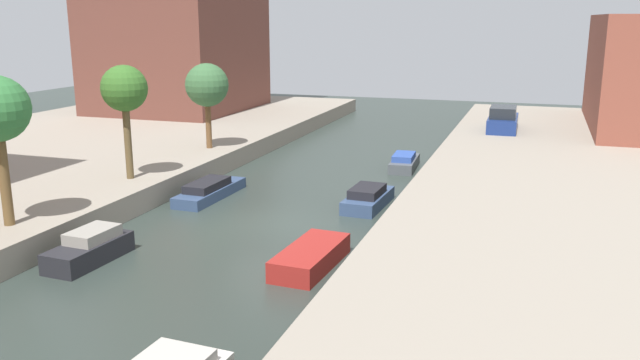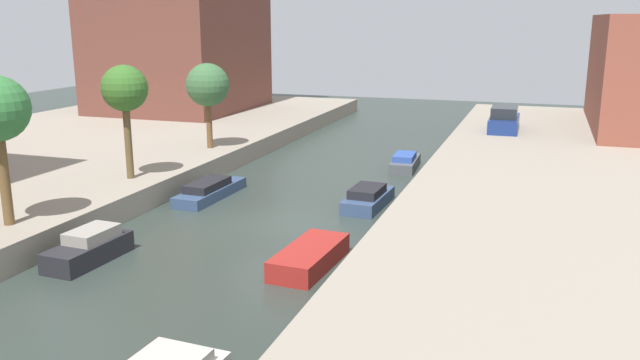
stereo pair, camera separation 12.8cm
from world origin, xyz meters
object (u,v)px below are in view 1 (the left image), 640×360
object	(u,v)px
parked_car	(503,120)
moored_boat_right_2	(311,257)
street_tree_2	(124,90)
moored_boat_right_3	(368,198)
street_tree_3	(207,86)
moored_boat_left_3	(210,190)
moored_boat_right_4	(404,162)
moored_boat_left_2	(90,249)

from	to	relation	value
parked_car	moored_boat_right_2	size ratio (longest dim) A/B	1.20
street_tree_2	moored_boat_right_3	distance (m)	11.17
street_tree_3	moored_boat_right_3	size ratio (longest dim) A/B	1.28
moored_boat_right_2	moored_boat_left_3	bearing A→B (deg)	137.44
moored_boat_right_2	moored_boat_right_4	xyz separation A→B (m)	(0.02, 14.90, 0.02)
moored_boat_left_3	moored_boat_right_4	xyz separation A→B (m)	(7.00, 8.49, 0.01)
street_tree_3	moored_boat_right_4	xyz separation A→B (m)	(10.01, 2.74, -3.95)
street_tree_3	moored_boat_left_2	xyz separation A→B (m)	(3.02, -13.99, -3.85)
street_tree_3	moored_boat_right_3	world-z (taller)	street_tree_3
street_tree_3	moored_boat_left_2	bearing A→B (deg)	-77.84
moored_boat_left_3	moored_boat_right_2	size ratio (longest dim) A/B	1.23
moored_boat_right_3	moored_boat_left_3	bearing A→B (deg)	-173.05
moored_boat_left_2	moored_boat_right_2	size ratio (longest dim) A/B	0.87
street_tree_2	moored_boat_left_2	distance (m)	8.59
street_tree_3	moored_boat_left_3	size ratio (longest dim) A/B	1.00
street_tree_2	moored_boat_left_3	size ratio (longest dim) A/B	1.08
moored_boat_right_2	moored_boat_right_4	bearing A→B (deg)	89.93
parked_car	moored_boat_right_4	size ratio (longest dim) A/B	1.26
moored_boat_left_2	moored_boat_right_3	world-z (taller)	moored_boat_left_2
parked_car	moored_boat_left_2	xyz separation A→B (m)	(-11.46, -24.83, -1.18)
street_tree_3	moored_boat_left_2	distance (m)	14.83
street_tree_3	moored_boat_right_2	distance (m)	16.23
street_tree_3	moored_boat_left_3	world-z (taller)	street_tree_3
moored_boat_left_3	moored_boat_right_2	xyz separation A→B (m)	(6.98, -6.41, -0.01)
street_tree_3	parked_car	size ratio (longest dim) A/B	1.02
moored_boat_left_3	moored_boat_right_3	bearing A→B (deg)	6.95
moored_boat_left_3	moored_boat_right_4	size ratio (longest dim) A/B	1.29
moored_boat_left_2	moored_boat_right_4	xyz separation A→B (m)	(6.99, 16.73, -0.10)
street_tree_3	moored_boat_right_2	size ratio (longest dim) A/B	1.23
moored_boat_right_4	moored_boat_left_3	bearing A→B (deg)	-129.51
moored_boat_left_2	parked_car	bearing A→B (deg)	65.22
moored_boat_left_2	street_tree_2	bearing A→B (deg)	114.00
moored_boat_left_2	moored_boat_left_3	distance (m)	8.24
moored_boat_left_3	moored_boat_right_3	size ratio (longest dim) A/B	1.28
street_tree_3	moored_boat_left_3	xyz separation A→B (m)	(3.01, -5.75, -3.96)
street_tree_2	moored_boat_right_2	size ratio (longest dim) A/B	1.33
moored_boat_left_2	moored_boat_left_3	size ratio (longest dim) A/B	0.70
moored_boat_left_2	moored_boat_left_3	world-z (taller)	moored_boat_left_2
street_tree_2	moored_boat_left_2	bearing A→B (deg)	-66.00
moored_boat_left_2	moored_boat_right_2	xyz separation A→B (m)	(6.97, 1.83, -0.11)
street_tree_2	street_tree_3	xyz separation A→B (m)	(-0.00, 7.22, -0.49)
moored_boat_left_3	moored_boat_right_2	world-z (taller)	moored_boat_left_3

